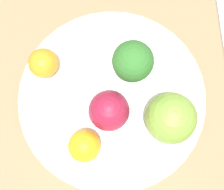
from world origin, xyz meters
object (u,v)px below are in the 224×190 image
at_px(apple_green, 171,118).
at_px(orange_front, 43,63).
at_px(broccoli, 133,62).
at_px(apple_red, 105,110).
at_px(orange_back, 84,146).
at_px(bowl, 112,101).

distance_m(apple_green, orange_front, 0.17).
bearing_deg(broccoli, apple_red, -21.90).
distance_m(apple_green, orange_back, 0.10).
bearing_deg(orange_back, orange_front, -144.04).
height_order(apple_green, orange_front, apple_green).
distance_m(bowl, orange_front, 0.10).
xyz_separation_m(apple_red, orange_back, (0.04, -0.02, -0.01)).
height_order(apple_red, apple_green, apple_green).
height_order(broccoli, apple_red, broccoli).
bearing_deg(apple_red, orange_front, -119.56).
height_order(bowl, apple_green, apple_green).
xyz_separation_m(apple_red, apple_green, (-0.00, 0.08, 0.01)).
bearing_deg(orange_front, bowl, 74.33).
distance_m(bowl, apple_green, 0.09).
bearing_deg(orange_back, apple_green, 115.71).
xyz_separation_m(broccoli, apple_green, (0.06, 0.05, -0.01)).
xyz_separation_m(bowl, broccoli, (-0.04, 0.02, 0.06)).
distance_m(apple_red, orange_front, 0.10).
xyz_separation_m(apple_red, orange_front, (-0.05, -0.08, -0.01)).
distance_m(broccoli, orange_back, 0.11).
bearing_deg(broccoli, orange_front, -84.52).
relative_size(bowl, apple_green, 3.87).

